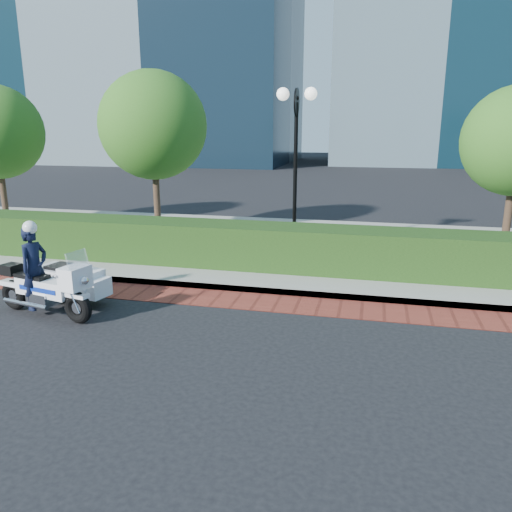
# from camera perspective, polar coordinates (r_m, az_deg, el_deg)

# --- Properties ---
(ground) EXTENTS (120.00, 120.00, 0.00)m
(ground) POSITION_cam_1_polar(r_m,az_deg,el_deg) (8.96, -7.47, -7.99)
(ground) COLOR black
(ground) RESTS_ON ground
(brick_strip) EXTENTS (60.00, 1.00, 0.01)m
(brick_strip) POSITION_cam_1_polar(r_m,az_deg,el_deg) (10.27, -4.52, -4.85)
(brick_strip) COLOR maroon
(brick_strip) RESTS_ON ground
(sidewalk) EXTENTS (60.00, 8.00, 0.15)m
(sidewalk) POSITION_cam_1_polar(r_m,az_deg,el_deg) (14.43, 0.90, 1.21)
(sidewalk) COLOR gray
(sidewalk) RESTS_ON ground
(hedge_main) EXTENTS (18.00, 1.20, 1.00)m
(hedge_main) POSITION_cam_1_polar(r_m,az_deg,el_deg) (12.03, -1.55, 1.29)
(hedge_main) COLOR black
(hedge_main) RESTS_ON sidewalk
(lamppost) EXTENTS (1.02, 0.70, 4.21)m
(lamppost) POSITION_cam_1_polar(r_m,az_deg,el_deg) (13.07, 4.57, 12.55)
(lamppost) COLOR black
(lamppost) RESTS_ON sidewalk
(tree_b) EXTENTS (3.20, 3.20, 4.89)m
(tree_b) POSITION_cam_1_polar(r_m,az_deg,el_deg) (15.63, -11.68, 14.38)
(tree_b) COLOR #332319
(tree_b) RESTS_ON sidewalk
(tower_far_left) EXTENTS (16.00, 14.00, 34.00)m
(tower_far_left) POSITION_cam_1_polar(r_m,az_deg,el_deg) (67.75, -24.64, 24.99)
(tower_far_left) COLOR black
(tower_far_left) RESTS_ON ground
(police_motorcycle) EXTENTS (2.19, 1.79, 1.79)m
(police_motorcycle) POSITION_cam_1_polar(r_m,az_deg,el_deg) (10.20, -22.17, -2.48)
(police_motorcycle) COLOR black
(police_motorcycle) RESTS_ON ground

